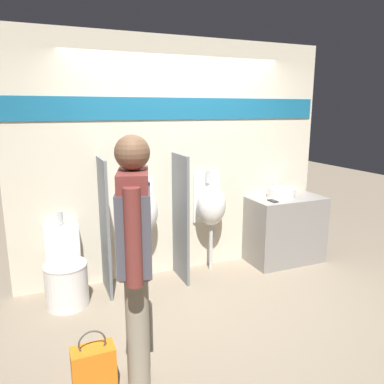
{
  "coord_description": "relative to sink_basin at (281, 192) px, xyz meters",
  "views": [
    {
      "loc": [
        -1.5,
        -3.45,
        1.92
      ],
      "look_at": [
        0.0,
        0.17,
        1.05
      ],
      "focal_mm": 35.0,
      "sensor_mm": 36.0,
      "label": 1
    }
  ],
  "objects": [
    {
      "name": "person_in_vest",
      "position": [
        -2.23,
        -1.44,
        0.13
      ],
      "size": [
        0.34,
        0.6,
        1.76
      ],
      "rotation": [
        0.0,
        0.0,
        1.29
      ],
      "color": "gray",
      "rests_on": "ground_plane"
    },
    {
      "name": "sink_counter",
      "position": [
        0.05,
        -0.05,
        -0.48
      ],
      "size": [
        0.94,
        0.53,
        0.84
      ],
      "color": "gray",
      "rests_on": "ground_plane"
    },
    {
      "name": "urinal_near_counter",
      "position": [
        -1.79,
        0.07,
        -0.09
      ],
      "size": [
        0.36,
        0.29,
        1.22
      ],
      "color": "silver",
      "rests_on": "ground_plane"
    },
    {
      "name": "ground_plane",
      "position": [
        -1.29,
        -0.36,
        -0.9
      ],
      "size": [
        16.0,
        16.0,
        0.0
      ],
      "primitive_type": "plane",
      "color": "gray"
    },
    {
      "name": "divider_mid",
      "position": [
        -1.36,
        -0.02,
        -0.18
      ],
      "size": [
        0.03,
        0.47,
        1.44
      ],
      "color": "slate",
      "rests_on": "ground_plane"
    },
    {
      "name": "sink_basin",
      "position": [
        0.0,
        0.0,
        0.0
      ],
      "size": [
        0.34,
        0.34,
        0.26
      ],
      "color": "white",
      "rests_on": "sink_counter"
    },
    {
      "name": "cell_phone",
      "position": [
        -0.23,
        -0.16,
        -0.05
      ],
      "size": [
        0.07,
        0.14,
        0.01
      ],
      "color": "black",
      "rests_on": "sink_counter"
    },
    {
      "name": "urinal_far",
      "position": [
        -0.94,
        0.07,
        -0.09
      ],
      "size": [
        0.36,
        0.29,
        1.22
      ],
      "color": "silver",
      "rests_on": "ground_plane"
    },
    {
      "name": "display_wall",
      "position": [
        -1.29,
        0.24,
        0.46
      ],
      "size": [
        3.72,
        0.07,
        2.7
      ],
      "color": "beige",
      "rests_on": "ground_plane"
    },
    {
      "name": "toilet",
      "position": [
        -2.63,
        -0.12,
        -0.6
      ],
      "size": [
        0.42,
        0.59,
        0.9
      ],
      "color": "white",
      "rests_on": "ground_plane"
    },
    {
      "name": "divider_near_counter",
      "position": [
        -2.21,
        -0.02,
        -0.18
      ],
      "size": [
        0.03,
        0.47,
        1.44
      ],
      "color": "slate",
      "rests_on": "ground_plane"
    },
    {
      "name": "shopping_bag",
      "position": [
        -2.56,
        -1.49,
        -0.72
      ],
      "size": [
        0.29,
        0.16,
        0.48
      ],
      "color": "orange",
      "rests_on": "ground_plane"
    }
  ]
}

